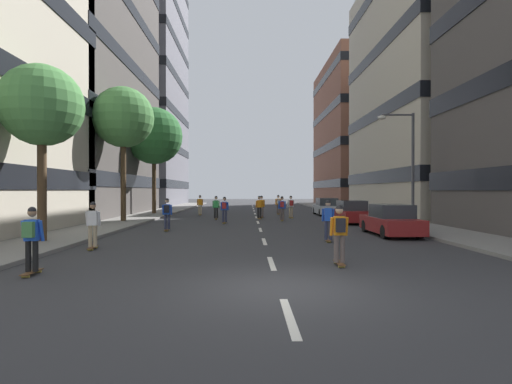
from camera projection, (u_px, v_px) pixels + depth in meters
The scene contains 28 objects.
ground_plane at pixel (256, 218), 31.28m from camera, with size 134.91×134.91×0.00m, color #333335.
sidewalk_left at pixel (150, 215), 33.89m from camera, with size 3.31×61.83×0.14m, color gray.
sidewalk_right at pixel (360, 215), 34.30m from camera, with size 3.31×61.83×0.14m, color gray.
lane_markings at pixel (256, 217), 31.80m from camera, with size 0.16×52.20×0.01m.
building_left_mid at pixel (45, 43), 34.37m from camera, with size 15.70×19.78×30.12m.
building_left_far at pixel (126, 83), 57.30m from camera, with size 15.70×18.53×35.64m.
building_right_mid at pixel (461, 89), 35.22m from camera, with size 15.70×18.38×22.42m.
building_right_far at pixel (377, 134), 58.16m from camera, with size 15.70×19.84×20.91m.
parked_car_near at pixel (326, 207), 34.56m from camera, with size 1.82×4.40×1.52m.
parked_car_mid at pixel (351, 213), 26.35m from camera, with size 1.82×4.40×1.52m.
parked_car_far at pixel (391, 221), 19.09m from camera, with size 1.82×4.40×1.52m.
street_tree_near at pixel (42, 107), 15.96m from camera, with size 3.31×3.31×7.20m.
street_tree_mid at pixel (123, 118), 26.45m from camera, with size 4.09×4.09×9.06m.
street_tree_far at pixel (154, 136), 35.16m from camera, with size 5.10×5.10×9.51m.
streetlamp_right at pixel (407, 157), 22.46m from camera, with size 2.13×0.30×6.50m.
skater_0 at pixel (31, 236), 10.13m from camera, with size 0.54×0.91×1.78m.
skater_1 at pixel (200, 204), 34.69m from camera, with size 0.56×0.92×1.78m.
skater_2 at pixel (216, 206), 29.60m from camera, with size 0.55×0.91×1.78m.
skater_3 at pixel (167, 212), 21.19m from camera, with size 0.54×0.91×1.78m.
skater_4 at pixel (328, 219), 16.74m from camera, with size 0.56×0.92×1.78m.
skater_5 at pixel (259, 206), 29.85m from camera, with size 0.55×0.92×1.78m.
skater_6 at pixel (224, 208), 25.93m from camera, with size 0.55×0.91×1.78m.
skater_7 at pixel (339, 231), 11.41m from camera, with size 0.54×0.91×1.78m.
skater_8 at pixel (93, 223), 14.59m from camera, with size 0.55×0.92×1.78m.
skater_9 at pixel (291, 205), 30.95m from camera, with size 0.56×0.92×1.78m.
skater_10 at pixel (278, 203), 35.69m from camera, with size 0.53×0.90×1.78m.
skater_11 at pixel (262, 205), 31.46m from camera, with size 0.54×0.91×1.78m.
skater_12 at pixel (282, 207), 28.12m from camera, with size 0.55×0.91×1.78m.
Camera 1 is at (-0.73, -8.78, 2.21)m, focal length 27.44 mm.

